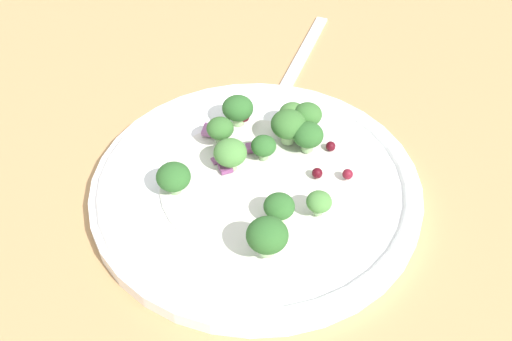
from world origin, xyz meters
TOP-DOWN VIEW (x-y plane):
  - ground_plane at (0.00, 0.00)cm, footprint 180.00×180.00cm
  - plate at (-2.39, -1.56)cm, footprint 26.66×26.66cm
  - dressing_pool at (-2.39, -1.56)cm, footprint 15.46×15.46cm
  - broccoli_floret_0 at (-0.03, -7.58)cm, footprint 2.71×2.71cm
  - broccoli_floret_1 at (-9.61, -0.36)cm, footprint 2.40×2.40cm
  - broccoli_floret_2 at (-0.25, 3.84)cm, footprint 1.95×1.95cm
  - broccoli_floret_3 at (-6.93, 1.79)cm, footprint 2.57×2.57cm
  - broccoli_floret_4 at (-9.34, 1.33)cm, footprint 2.45×2.45cm
  - broccoli_floret_5 at (1.07, 1.02)cm, footprint 2.36×2.36cm
  - broccoli_floret_6 at (-3.47, -3.94)cm, footprint 2.71×2.71cm
  - broccoli_floret_7 at (-7.57, -0.40)cm, footprint 2.97×2.97cm
  - broccoli_floret_8 at (-9.05, -4.74)cm, footprint 2.73×2.73cm
  - broccoli_floret_9 at (-5.20, -1.58)cm, footprint 2.09×2.09cm
  - broccoli_floret_10 at (4.76, 0.92)cm, footprint 2.98×2.98cm
  - broccoli_floret_11 at (-5.94, -5.45)cm, footprint 2.27×2.27cm
  - cranberry_0 at (-3.96, 3.12)cm, footprint 0.87×0.87cm
  - cranberry_1 at (-4.26, 5.52)cm, footprint 0.87×0.87cm
  - cranberry_2 at (-7.52, 3.69)cm, footprint 0.84×0.84cm
  - cranberry_3 at (-9.26, -4.23)cm, footprint 0.93×0.93cm
  - onion_bit_0 at (-3.11, -4.27)cm, footprint 1.45×1.43cm
  - onion_bit_1 at (-8.89, 1.44)cm, footprint 1.84×1.80cm
  - onion_bit_2 at (-5.92, -2.67)cm, footprint 1.18×1.35cm
  - onion_bit_3 at (-7.18, -6.75)cm, footprint 1.40×1.32cm
  - onion_bit_4 at (-4.13, -5.17)cm, footprint 1.33×1.37cm
  - fork at (-19.58, -1.68)cm, footprint 18.68×3.95cm

SIDE VIEW (x-z plane):
  - ground_plane at x=0.00cm, z-range -2.00..0.00cm
  - fork at x=-19.58cm, z-range 0.00..0.50cm
  - plate at x=-2.39cm, z-range 0.01..1.71cm
  - dressing_pool at x=-2.39cm, z-range 1.20..1.40cm
  - onion_bit_4 at x=-4.13cm, z-range 1.24..1.55cm
  - onion_bit_1 at x=-8.89cm, z-range 1.26..1.81cm
  - onion_bit_0 at x=-3.11cm, z-range 1.50..1.89cm
  - onion_bit_2 at x=-5.92cm, z-range 1.52..2.01cm
  - cranberry_2 at x=-7.52cm, z-range 1.40..2.24cm
  - onion_bit_3 at x=-7.18cm, z-range 1.64..2.06cm
  - cranberry_0 at x=-3.96cm, z-range 1.52..2.39cm
  - cranberry_1 at x=-4.26cm, z-range 1.65..2.52cm
  - cranberry_3 at x=-9.26cm, z-range 1.64..2.58cm
  - broccoli_floret_9 at x=-5.20cm, z-range 1.71..3.83cm
  - broccoli_floret_5 at x=1.07cm, z-range 1.62..4.01cm
  - broccoli_floret_0 at x=-0.03cm, z-range 1.51..4.26cm
  - broccoli_floret_1 at x=-9.61cm, z-range 1.68..4.11cm
  - broccoli_floret_2 at x=-0.25cm, z-range 1.91..3.88cm
  - broccoli_floret_6 at x=-3.47cm, z-range 1.70..4.44cm
  - broccoli_floret_8 at x=-9.05cm, z-range 1.70..4.46cm
  - broccoli_floret_3 at x=-6.93cm, z-range 1.84..4.44cm
  - broccoli_floret_11 at x=-5.94cm, z-range 2.11..4.41cm
  - broccoli_floret_4 at x=-9.34cm, z-range 2.06..4.54cm
  - broccoli_floret_7 at x=-7.57cm, z-range 1.90..4.90cm
  - broccoli_floret_10 at x=4.76cm, z-range 2.26..5.29cm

